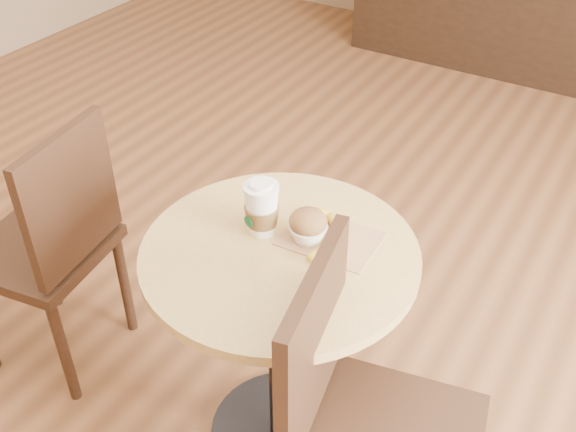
# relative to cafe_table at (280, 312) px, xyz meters

# --- Properties ---
(cafe_table) EXTENTS (0.70, 0.70, 0.75)m
(cafe_table) POSITION_rel_cafe_table_xyz_m (0.00, 0.00, 0.00)
(cafe_table) COLOR black
(cafe_table) RESTS_ON ground
(chair_left) EXTENTS (0.45, 0.45, 0.90)m
(chair_left) POSITION_rel_cafe_table_xyz_m (-0.79, -0.08, -0.04)
(chair_left) COLOR #321D11
(chair_left) RESTS_ON ground
(chair_right) EXTENTS (0.49, 0.49, 0.95)m
(chair_right) POSITION_rel_cafe_table_xyz_m (0.34, -0.20, -0.01)
(chair_right) COLOR #321D11
(chair_right) RESTS_ON ground
(kraft_bag) EXTENTS (0.25, 0.19, 0.00)m
(kraft_bag) POSITION_rel_cafe_table_xyz_m (0.09, 0.10, 0.22)
(kraft_bag) COLOR #A77751
(kraft_bag) RESTS_ON cafe_table
(coffee_cup) EXTENTS (0.09, 0.09, 0.15)m
(coffee_cup) POSITION_rel_cafe_table_xyz_m (-0.08, 0.04, 0.28)
(coffee_cup) COLOR white
(coffee_cup) RESTS_ON cafe_table
(muffin) EXTENTS (0.10, 0.10, 0.09)m
(muffin) POSITION_rel_cafe_table_xyz_m (0.04, 0.07, 0.26)
(muffin) COLOR white
(muffin) RESTS_ON kraft_bag
(banana) EXTENTS (0.23, 0.26, 0.03)m
(banana) POSITION_rel_cafe_table_xyz_m (0.08, 0.09, 0.24)
(banana) COLOR gold
(banana) RESTS_ON kraft_bag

